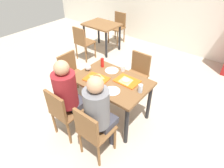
% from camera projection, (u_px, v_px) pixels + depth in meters
% --- Properties ---
extents(ground_plane, '(10.00, 10.00, 0.02)m').
position_uv_depth(ground_plane, '(112.00, 115.00, 3.34)').
color(ground_plane, '#B7A893').
extents(main_table, '(1.15, 0.76, 0.75)m').
position_uv_depth(main_table, '(112.00, 85.00, 2.95)').
color(main_table, brown).
rests_on(main_table, ground_plane).
extents(chair_near_left, '(0.40, 0.40, 0.86)m').
position_uv_depth(chair_near_left, '(63.00, 111.00, 2.69)').
color(chair_near_left, brown).
rests_on(chair_near_left, ground_plane).
extents(chair_near_right, '(0.40, 0.40, 0.86)m').
position_uv_depth(chair_near_right, '(93.00, 130.00, 2.40)').
color(chair_near_right, brown).
rests_on(chair_near_right, ground_plane).
extents(chair_far_side, '(0.40, 0.40, 0.86)m').
position_uv_depth(chair_far_side, '(137.00, 72.00, 3.51)').
color(chair_far_side, brown).
rests_on(chair_far_side, ground_plane).
extents(chair_left_end, '(0.40, 0.40, 0.86)m').
position_uv_depth(chair_left_end, '(72.00, 72.00, 3.51)').
color(chair_left_end, brown).
rests_on(chair_left_end, ground_plane).
extents(person_in_red, '(0.32, 0.42, 1.27)m').
position_uv_depth(person_in_red, '(68.00, 92.00, 2.63)').
color(person_in_red, '#383842').
rests_on(person_in_red, ground_plane).
extents(person_in_brown_jacket, '(0.32, 0.42, 1.27)m').
position_uv_depth(person_in_brown_jacket, '(99.00, 110.00, 2.34)').
color(person_in_brown_jacket, '#383842').
rests_on(person_in_brown_jacket, ground_plane).
extents(tray_red_near, '(0.39, 0.31, 0.02)m').
position_uv_depth(tray_red_near, '(96.00, 79.00, 2.90)').
color(tray_red_near, '#D85914').
rests_on(tray_red_near, main_table).
extents(tray_red_far, '(0.36, 0.26, 0.02)m').
position_uv_depth(tray_red_far, '(127.00, 81.00, 2.85)').
color(tray_red_far, '#D85914').
rests_on(tray_red_far, main_table).
extents(paper_plate_center, '(0.22, 0.22, 0.01)m').
position_uv_depth(paper_plate_center, '(112.00, 70.00, 3.10)').
color(paper_plate_center, white).
rests_on(paper_plate_center, main_table).
extents(paper_plate_near_edge, '(0.22, 0.22, 0.01)m').
position_uv_depth(paper_plate_near_edge, '(112.00, 91.00, 2.67)').
color(paper_plate_near_edge, white).
rests_on(paper_plate_near_edge, main_table).
extents(pizza_slice_a, '(0.23, 0.21, 0.02)m').
position_uv_depth(pizza_slice_a, '(97.00, 77.00, 2.92)').
color(pizza_slice_a, tan).
rests_on(pizza_slice_a, tray_red_near).
extents(pizza_slice_b, '(0.25, 0.25, 0.02)m').
position_uv_depth(pizza_slice_b, '(126.00, 80.00, 2.84)').
color(pizza_slice_b, '#DBAD60').
rests_on(pizza_slice_b, tray_red_far).
extents(plastic_cup_a, '(0.07, 0.07, 0.10)m').
position_uv_depth(plastic_cup_a, '(123.00, 68.00, 3.08)').
color(plastic_cup_a, white).
rests_on(plastic_cup_a, main_table).
extents(plastic_cup_b, '(0.07, 0.07, 0.10)m').
position_uv_depth(plastic_cup_b, '(99.00, 88.00, 2.64)').
color(plastic_cup_b, white).
rests_on(plastic_cup_b, main_table).
extents(soda_can, '(0.07, 0.07, 0.12)m').
position_uv_depth(soda_can, '(140.00, 88.00, 2.62)').
color(soda_can, '#B7BCC6').
rests_on(soda_can, main_table).
extents(condiment_bottle, '(0.06, 0.06, 0.16)m').
position_uv_depth(condiment_bottle, '(102.00, 63.00, 3.16)').
color(condiment_bottle, red).
rests_on(condiment_bottle, main_table).
extents(foil_bundle, '(0.10, 0.10, 0.10)m').
position_uv_depth(foil_bundle, '(88.00, 67.00, 3.09)').
color(foil_bundle, silver).
rests_on(foil_bundle, main_table).
extents(background_table, '(0.90, 0.70, 0.75)m').
position_uv_depth(background_table, '(102.00, 28.00, 5.06)').
color(background_table, brown).
rests_on(background_table, ground_plane).
extents(background_chair_near, '(0.40, 0.40, 0.86)m').
position_uv_depth(background_chair_near, '(83.00, 41.00, 4.66)').
color(background_chair_near, brown).
rests_on(background_chair_near, ground_plane).
extents(background_chair_far, '(0.40, 0.40, 0.86)m').
position_uv_depth(background_chair_far, '(118.00, 25.00, 5.58)').
color(background_chair_far, brown).
rests_on(background_chair_far, ground_plane).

